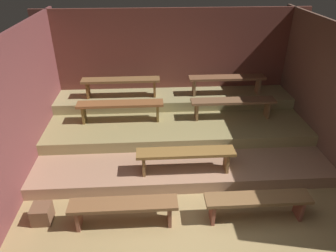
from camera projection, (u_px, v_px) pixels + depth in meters
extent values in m
cube|color=#9D8354|center=(180.00, 161.00, 6.15)|extent=(6.18, 4.93, 0.08)
cube|color=brown|center=(173.00, 64.00, 7.34)|extent=(6.18, 0.06, 2.53)
cube|color=brown|center=(25.00, 105.00, 5.37)|extent=(0.06, 4.93, 2.53)
cube|color=brown|center=(330.00, 97.00, 5.66)|extent=(0.06, 4.93, 2.53)
cube|color=#A47B60|center=(178.00, 140.00, 6.53)|extent=(5.38, 3.09, 0.23)
cube|color=#948655|center=(176.00, 120.00, 6.85)|extent=(5.38, 2.11, 0.23)
cube|color=#978D5E|center=(174.00, 99.00, 7.26)|extent=(5.38, 0.90, 0.23)
cube|color=brown|center=(123.00, 204.00, 4.48)|extent=(1.58, 0.30, 0.05)
cube|color=brown|center=(79.00, 217.00, 4.54)|extent=(0.05, 0.24, 0.37)
cube|color=brown|center=(169.00, 213.00, 4.61)|extent=(0.05, 0.24, 0.37)
cube|color=brown|center=(258.00, 198.00, 4.58)|extent=(1.58, 0.30, 0.05)
cube|color=brown|center=(212.00, 211.00, 4.65)|extent=(0.05, 0.24, 0.37)
cube|color=brown|center=(299.00, 207.00, 4.72)|extent=(0.05, 0.24, 0.37)
cube|color=brown|center=(186.00, 152.00, 5.24)|extent=(1.67, 0.30, 0.05)
cube|color=olive|center=(144.00, 164.00, 5.30)|extent=(0.05, 0.24, 0.37)
cube|color=olive|center=(226.00, 161.00, 5.38)|extent=(0.05, 0.24, 0.37)
cube|color=brown|center=(120.00, 104.00, 6.38)|extent=(1.77, 0.30, 0.05)
cube|color=brown|center=(84.00, 114.00, 6.44)|extent=(0.05, 0.24, 0.37)
cube|color=brown|center=(158.00, 112.00, 6.52)|extent=(0.05, 0.24, 0.37)
cube|color=brown|center=(233.00, 101.00, 6.51)|extent=(1.77, 0.30, 0.05)
cube|color=brown|center=(196.00, 111.00, 6.57)|extent=(0.05, 0.24, 0.37)
cube|color=brown|center=(267.00, 109.00, 6.65)|extent=(0.05, 0.24, 0.37)
cube|color=brown|center=(121.00, 80.00, 6.94)|extent=(1.74, 0.30, 0.05)
cube|color=brown|center=(88.00, 90.00, 7.00)|extent=(0.05, 0.24, 0.37)
cube|color=brown|center=(154.00, 88.00, 7.08)|extent=(0.05, 0.24, 0.37)
cube|color=brown|center=(227.00, 78.00, 7.07)|extent=(1.74, 0.30, 0.05)
cube|color=brown|center=(194.00, 87.00, 7.13)|extent=(0.05, 0.24, 0.37)
cube|color=brown|center=(258.00, 86.00, 7.21)|extent=(0.05, 0.24, 0.37)
cube|color=brown|center=(42.00, 214.00, 4.66)|extent=(0.28, 0.28, 0.28)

